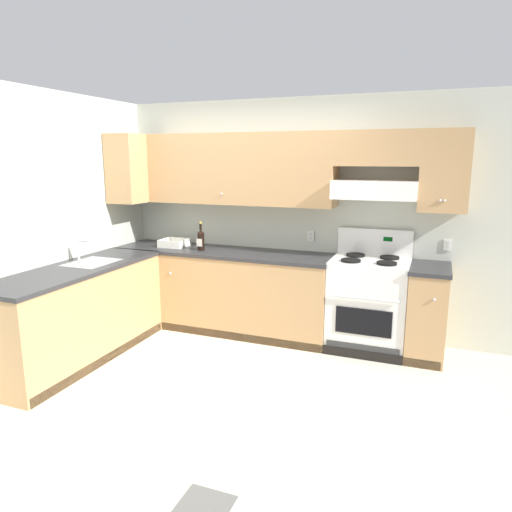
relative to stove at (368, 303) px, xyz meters
The scene contains 9 objects.
ground_plane 1.88m from the stove, 136.34° to the right, with size 7.04×7.04×0.00m, color beige.
floor_accent_tile 2.71m from the stove, 101.29° to the right, with size 0.30×0.30×0.01m, color slate.
wall_back 1.39m from the stove, 163.46° to the left, with size 4.68×0.57×2.55m.
wall_left 3.20m from the stove, 160.61° to the right, with size 0.47×4.00×2.55m.
counter_back_run 1.34m from the stove, behind, with size 3.60×0.65×0.91m.
counter_left_run 2.85m from the stove, 153.88° to the right, with size 0.63×1.91×1.13m.
stove is the anchor object (origin of this frame).
wine_bottle 1.93m from the stove, behind, with size 0.08×0.08×0.32m.
bowl 2.29m from the stove, behind, with size 0.29×0.28×0.08m.
Camera 1 is at (1.88, -3.36, 1.91)m, focal length 32.67 mm.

